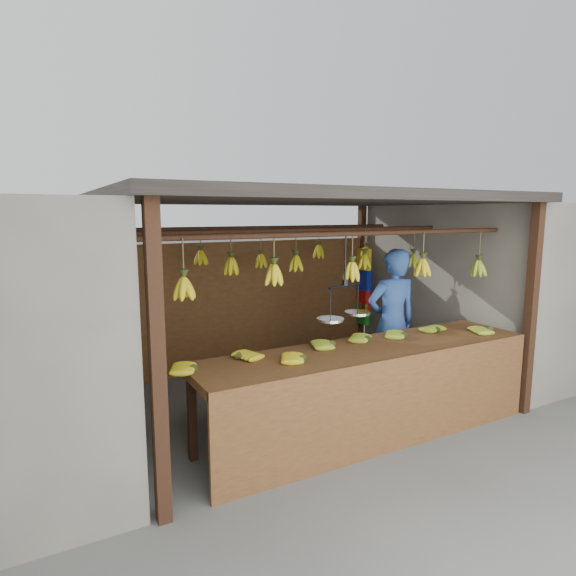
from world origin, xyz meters
TOP-DOWN VIEW (x-y plane):
  - ground at (0.00, 0.00)m, footprint 80.00×80.00m
  - stall at (0.00, 0.33)m, footprint 4.30×3.30m
  - neighbor_right at (3.60, 0.00)m, footprint 3.00×3.00m
  - counter at (0.12, -1.23)m, footprint 3.64×0.81m
  - hanging_bananas at (0.01, 0.00)m, footprint 3.63×2.22m
  - balance_scale at (-0.09, -1.00)m, footprint 0.65×0.37m
  - vendor at (1.07, -0.35)m, footprint 0.71×0.52m
  - bag_bundles at (1.94, 1.35)m, footprint 0.08×0.26m

SIDE VIEW (x-z plane):
  - ground at x=0.00m, z-range 0.00..0.00m
  - counter at x=0.12m, z-range 0.23..1.19m
  - vendor at x=1.07m, z-range 0.00..1.78m
  - bag_bundles at x=1.94m, z-range 0.40..1.61m
  - neighbor_right at x=3.60m, z-range 0.00..2.30m
  - balance_scale at x=-0.09m, z-range 0.86..1.66m
  - hanging_bananas at x=0.01m, z-range 1.43..1.81m
  - stall at x=0.00m, z-range 0.77..3.17m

